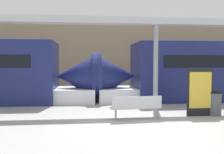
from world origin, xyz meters
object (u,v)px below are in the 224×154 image
bench_near (136,106)px  poster_board (200,92)px  trash_bin (214,103)px  support_column_near (156,67)px

bench_near → poster_board: poster_board is taller
trash_bin → support_column_near: bearing=141.3°
trash_bin → poster_board: poster_board is taller
bench_near → trash_bin: trash_bin is taller
bench_near → poster_board: size_ratio=1.02×
bench_near → poster_board: bearing=3.0°
bench_near → trash_bin: (3.15, 0.50, -0.04)m
trash_bin → poster_board: (-0.63, -0.13, 0.45)m
bench_near → trash_bin: bearing=3.6°
bench_near → trash_bin: 3.19m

